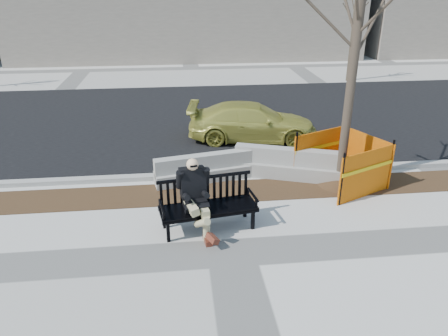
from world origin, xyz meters
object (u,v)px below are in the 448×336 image
Objects in this scene: sedan at (252,139)px; jersey_barrier_right at (288,177)px; bench at (209,228)px; seated_man at (196,229)px; jersey_barrier_left at (204,180)px; tree_fence at (339,184)px.

jersey_barrier_right is at bearing -162.85° from sedan.
bench is 3.31m from jersey_barrier_right.
seated_man is at bearing 168.47° from bench.
bench is 0.72× the size of jersey_barrier_right.
jersey_barrier_left is at bearing 79.10° from bench.
jersey_barrier_left is at bearing 157.07° from sedan.
sedan is (2.14, 5.33, 0.00)m from seated_man.
bench is 0.31× the size of tree_fence.
tree_fence is 1.59× the size of sedan.
bench is 0.50× the size of sedan.
tree_fence is at bearing 15.57° from seated_man.
tree_fence is (3.82, 1.77, 0.00)m from seated_man.
seated_man reaches higher than sedan.
seated_man is at bearing 166.45° from sedan.
jersey_barrier_right is at bearing 155.06° from tree_fence.
tree_fence is at bearing -21.84° from jersey_barrier_left.
seated_man reaches higher than jersey_barrier_left.
jersey_barrier_left is (0.35, 2.38, 0.00)m from seated_man.
tree_fence is 2.30× the size of jersey_barrier_right.
seated_man is at bearing -110.22° from jersey_barrier_left.
bench is at bearing -11.53° from seated_man.
seated_man is at bearing -155.15° from tree_fence.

